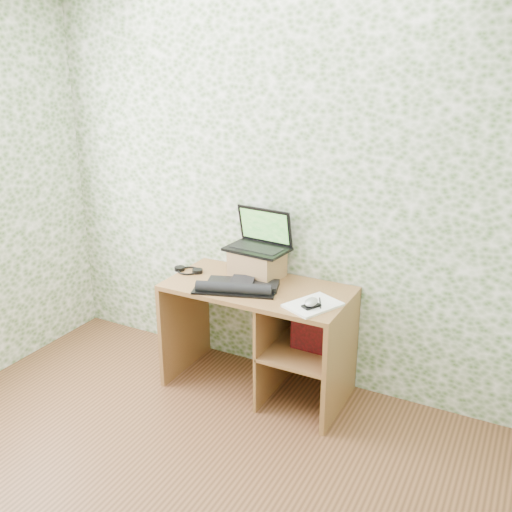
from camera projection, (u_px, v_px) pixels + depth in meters
The scene contains 10 objects.
wall_back at pixel (279, 193), 3.75m from camera, with size 3.50×3.50×0.00m, color white.
desk at pixel (270, 325), 3.76m from camera, with size 1.20×0.60×0.75m.
riser at pixel (257, 264), 3.80m from camera, with size 0.31×0.26×0.19m, color olive.
laptop at pixel (260, 240), 3.78m from camera, with size 0.42×0.31×0.27m.
keyboard at pixel (239, 286), 3.62m from camera, with size 0.53×0.41×0.07m.
headphones at pixel (188, 270), 3.92m from camera, with size 0.21×0.17×0.03m.
notepad at pixel (313, 305), 3.39m from camera, with size 0.22×0.32×0.01m, color white.
mouse at pixel (311, 304), 3.34m from camera, with size 0.07×0.11×0.04m, color silver.
pen at pixel (320, 303), 3.39m from camera, with size 0.01×0.01×0.15m, color black.
red_box at pixel (314, 326), 3.57m from camera, with size 0.27×0.09×0.33m, color maroon.
Camera 1 is at (1.56, -1.58, 2.18)m, focal length 40.00 mm.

